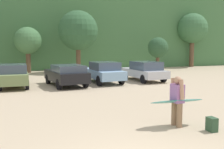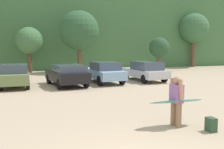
% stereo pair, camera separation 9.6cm
% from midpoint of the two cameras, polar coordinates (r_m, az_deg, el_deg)
% --- Properties ---
extents(hillside_ridge, '(108.00, 12.00, 8.75)m').
position_cam_midpoint_polar(hillside_ridge, '(35.59, -14.72, 8.75)').
color(hillside_ridge, '#427042').
rests_on(hillside_ridge, ground_plane).
extents(tree_far_left, '(2.64, 2.64, 4.48)m').
position_cam_midpoint_polar(tree_far_left, '(27.60, -17.60, 6.81)').
color(tree_far_left, brown).
rests_on(tree_far_left, ground_plane).
extents(tree_right, '(3.90, 3.90, 6.12)m').
position_cam_midpoint_polar(tree_right, '(26.97, -7.35, 9.25)').
color(tree_right, brown).
rests_on(tree_right, ground_plane).
extents(tree_ridge_back, '(2.17, 2.17, 3.55)m').
position_cam_midpoint_polar(tree_ridge_back, '(29.12, 9.65, 5.61)').
color(tree_ridge_back, brown).
rests_on(tree_ridge_back, ground_plane).
extents(tree_far_right, '(3.70, 3.70, 6.63)m').
position_cam_midpoint_polar(tree_far_right, '(35.14, 16.68, 9.29)').
color(tree_far_right, brown).
rests_on(tree_far_right, ground_plane).
extents(parked_car_olive_green, '(1.81, 3.97, 1.51)m').
position_cam_midpoint_polar(parked_car_olive_green, '(18.42, -20.33, -0.18)').
color(parked_car_olive_green, '#6B7F4C').
rests_on(parked_car_olive_green, ground_plane).
extents(parked_car_black, '(2.54, 4.43, 1.43)m').
position_cam_midpoint_polar(parked_car_black, '(18.16, -9.82, 0.01)').
color(parked_car_black, black).
rests_on(parked_car_black, ground_plane).
extents(parked_car_sky_blue, '(2.26, 4.48, 1.54)m').
position_cam_midpoint_polar(parked_car_sky_blue, '(19.36, -2.03, 0.57)').
color(parked_car_sky_blue, '#84ADD1').
rests_on(parked_car_sky_blue, ground_plane).
extents(parked_car_silver, '(2.31, 4.52, 1.49)m').
position_cam_midpoint_polar(parked_car_silver, '(20.64, 6.76, 0.80)').
color(parked_car_silver, silver).
rests_on(parked_car_silver, ground_plane).
extents(person_adult, '(0.35, 0.69, 1.70)m').
position_cam_midpoint_polar(person_adult, '(9.27, 13.42, -4.94)').
color(person_adult, '#8C6B4C').
rests_on(person_adult, ground_plane).
extents(surfboard_teal, '(1.97, 0.61, 0.25)m').
position_cam_midpoint_polar(surfboard_teal, '(9.32, 13.39, -5.57)').
color(surfboard_teal, teal).
extents(backpack_dropped, '(0.24, 0.34, 0.45)m').
position_cam_midpoint_polar(backpack_dropped, '(9.20, 20.20, -9.94)').
color(backpack_dropped, '#2D4C33').
rests_on(backpack_dropped, ground_plane).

